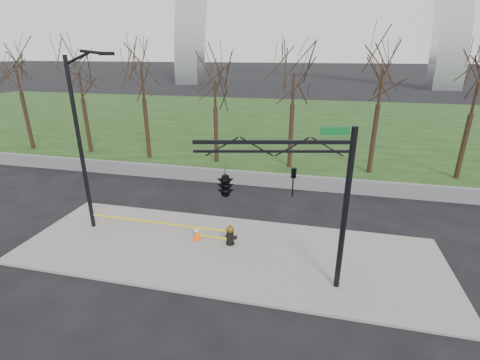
% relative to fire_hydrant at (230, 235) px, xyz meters
% --- Properties ---
extents(ground, '(500.00, 500.00, 0.00)m').
position_rel_fire_hydrant_xyz_m(ground, '(-0.06, -0.52, -0.53)').
color(ground, black).
rests_on(ground, ground).
extents(sidewalk, '(18.00, 6.00, 0.10)m').
position_rel_fire_hydrant_xyz_m(sidewalk, '(-0.06, -0.52, -0.48)').
color(sidewalk, slate).
rests_on(sidewalk, ground).
extents(grass_strip, '(120.00, 40.00, 0.06)m').
position_rel_fire_hydrant_xyz_m(grass_strip, '(-0.06, 29.48, -0.50)').
color(grass_strip, '#1C3312').
rests_on(grass_strip, ground).
extents(guardrail, '(60.00, 0.30, 0.90)m').
position_rel_fire_hydrant_xyz_m(guardrail, '(-0.06, 7.48, -0.08)').
color(guardrail, '#59595B').
rests_on(guardrail, ground).
extents(tree_row, '(43.51, 4.00, 7.59)m').
position_rel_fire_hydrant_xyz_m(tree_row, '(-1.30, 11.48, 3.26)').
color(tree_row, black).
rests_on(tree_row, ground).
extents(fire_hydrant, '(0.59, 0.38, 0.94)m').
position_rel_fire_hydrant_xyz_m(fire_hydrant, '(0.00, 0.00, 0.00)').
color(fire_hydrant, black).
rests_on(fire_hydrant, sidewalk).
extents(traffic_cone, '(0.36, 0.36, 0.68)m').
position_rel_fire_hydrant_xyz_m(traffic_cone, '(-1.59, 0.04, -0.09)').
color(traffic_cone, '#FF5A0D').
rests_on(traffic_cone, sidewalk).
extents(street_light, '(2.39, 0.32, 8.21)m').
position_rel_fire_hydrant_xyz_m(street_light, '(-6.74, 0.10, 4.16)').
color(street_light, black).
rests_on(street_light, ground).
extents(traffic_signal_mast, '(4.99, 2.54, 6.00)m').
position_rel_fire_hydrant_xyz_m(traffic_signal_mast, '(1.34, -2.64, 3.61)').
color(traffic_signal_mast, black).
rests_on(traffic_signal_mast, ground).
extents(caution_tape, '(6.96, 0.11, 0.47)m').
position_rel_fire_hydrant_xyz_m(caution_tape, '(-3.00, 0.05, 0.11)').
color(caution_tape, yellow).
rests_on(caution_tape, ground).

